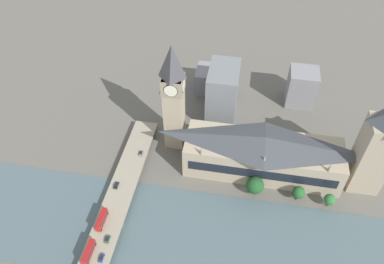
% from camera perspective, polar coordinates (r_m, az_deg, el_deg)
% --- Properties ---
extents(ground_plane, '(600.00, 600.00, 0.00)m').
position_cam_1_polar(ground_plane, '(209.11, 7.89, -8.64)').
color(ground_plane, '#605E56').
extents(river_water, '(55.23, 360.00, 0.30)m').
position_cam_1_polar(river_water, '(190.83, 7.07, -16.70)').
color(river_water, '#4C6066').
rests_on(river_water, ground_plane).
extents(parliament_hall, '(26.46, 85.50, 26.11)m').
position_cam_1_polar(parliament_hall, '(209.69, 10.75, -3.31)').
color(parliament_hall, tan).
rests_on(parliament_hall, ground_plane).
extents(clock_tower, '(11.86, 11.86, 68.89)m').
position_cam_1_polar(clock_tower, '(204.99, -2.84, 5.39)').
color(clock_tower, tan).
rests_on(clock_tower, ground_plane).
extents(victoria_tower, '(16.16, 16.16, 56.76)m').
position_cam_1_polar(victoria_tower, '(211.25, 26.16, -2.56)').
color(victoria_tower, tan).
rests_on(victoria_tower, ground_plane).
extents(road_bridge, '(142.47, 14.08, 4.81)m').
position_cam_1_polar(road_bridge, '(196.17, -12.38, -13.02)').
color(road_bridge, gray).
rests_on(road_bridge, ground_plane).
extents(double_decker_bus_lead, '(11.70, 2.62, 4.64)m').
position_cam_1_polar(double_decker_bus_lead, '(185.83, -15.48, -17.21)').
color(double_decker_bus_lead, red).
rests_on(double_decker_bus_lead, road_bridge).
extents(double_decker_bus_mid, '(11.28, 2.62, 4.87)m').
position_cam_1_polar(double_decker_bus_mid, '(193.08, -13.60, -12.80)').
color(double_decker_bus_mid, red).
rests_on(double_decker_bus_mid, road_bridge).
extents(car_northbound_lead, '(4.22, 1.75, 1.33)m').
position_cam_1_polar(car_northbound_lead, '(185.25, -13.64, -18.14)').
color(car_northbound_lead, navy).
rests_on(car_northbound_lead, road_bridge).
extents(car_northbound_mid, '(4.39, 1.93, 1.50)m').
position_cam_1_polar(car_northbound_mid, '(205.92, -11.47, -7.96)').
color(car_northbound_mid, black).
rests_on(car_northbound_mid, road_bridge).
extents(car_northbound_tail, '(4.04, 1.87, 1.46)m').
position_cam_1_polar(car_northbound_tail, '(189.15, -12.77, -15.63)').
color(car_northbound_tail, '#2D5638').
rests_on(car_northbound_tail, road_bridge).
extents(car_southbound_lead, '(4.16, 1.74, 1.30)m').
position_cam_1_polar(car_southbound_lead, '(218.50, -7.80, -3.19)').
color(car_southbound_lead, slate).
rests_on(car_southbound_lead, road_bridge).
extents(city_block_west, '(18.07, 18.33, 24.78)m').
position_cam_1_polar(city_block_west, '(260.22, 16.35, 6.60)').
color(city_block_west, gray).
rests_on(city_block_west, ground_plane).
extents(city_block_center, '(19.24, 24.11, 16.80)m').
position_cam_1_polar(city_block_center, '(262.62, 3.30, 7.88)').
color(city_block_center, gray).
rests_on(city_block_center, ground_plane).
extents(city_block_east, '(28.54, 18.15, 36.86)m').
position_cam_1_polar(city_block_east, '(235.62, 4.68, 5.83)').
color(city_block_east, slate).
rests_on(city_block_east, ground_plane).
extents(tree_embankment_near, '(9.62, 9.62, 11.47)m').
position_cam_1_polar(tree_embankment_near, '(203.32, 9.57, -7.99)').
color(tree_embankment_near, brown).
rests_on(tree_embankment_near, ground_plane).
extents(tree_embankment_mid, '(6.09, 6.09, 8.90)m').
position_cam_1_polar(tree_embankment_mid, '(208.71, 20.24, -9.65)').
color(tree_embankment_mid, brown).
rests_on(tree_embankment_mid, ground_plane).
extents(tree_embankment_far, '(6.76, 6.76, 9.75)m').
position_cam_1_polar(tree_embankment_far, '(205.85, 15.93, -8.86)').
color(tree_embankment_far, brown).
rests_on(tree_embankment_far, ground_plane).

